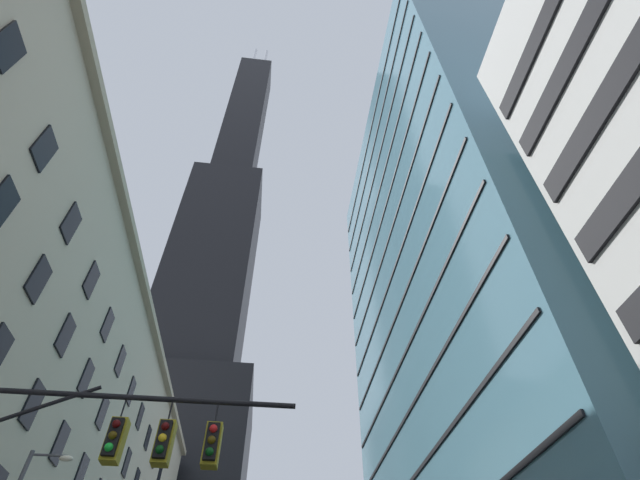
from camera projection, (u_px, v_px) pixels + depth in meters
name	position (u px, v px, depth m)	size (l,w,h in m)	color
dark_skyscraper	(201.00, 316.00, 105.09)	(27.88, 27.88, 216.72)	black
glass_office_midrise	(476.00, 285.00, 41.12)	(15.71, 34.98, 56.19)	teal
traffic_signal_mast	(87.00, 465.00, 10.66)	(8.75, 0.63, 7.30)	black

